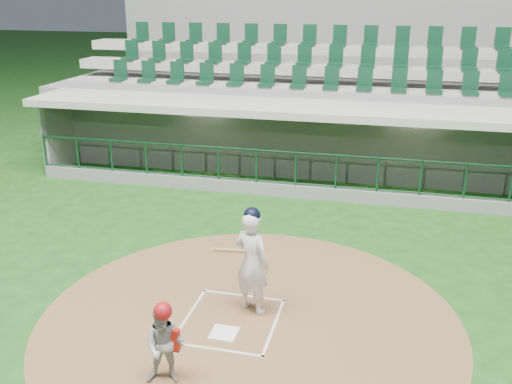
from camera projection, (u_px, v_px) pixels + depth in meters
ground at (236, 312)px, 9.96m from camera, size 120.00×120.00×0.00m
dirt_circle at (249, 320)px, 9.71m from camera, size 7.20×7.20×0.01m
home_plate at (224, 333)px, 9.32m from camera, size 0.43×0.43×0.02m
batter_box_chalk at (231, 320)px, 9.68m from camera, size 1.55×1.80×0.01m
dugout_structure at (312, 146)px, 16.77m from camera, size 16.40×3.70×3.00m
seating_deck at (321, 109)px, 19.45m from camera, size 17.00×6.72×5.15m
batter at (252, 261)px, 9.68m from camera, size 0.94×0.98×1.93m
catcher at (165, 344)px, 7.99m from camera, size 0.67×0.57×1.28m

